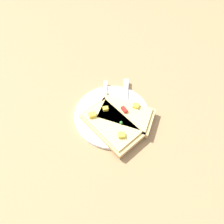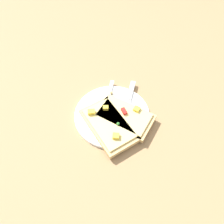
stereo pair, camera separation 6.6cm
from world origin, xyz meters
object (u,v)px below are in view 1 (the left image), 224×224
(plate, at_px, (112,115))
(pizza_slice_main, at_px, (111,125))
(pizza_slice_corner, at_px, (125,114))
(knife, at_px, (125,100))
(fork, at_px, (105,107))

(plate, distance_m, pizza_slice_main, 0.05)
(pizza_slice_main, bearing_deg, pizza_slice_corner, -91.12)
(knife, bearing_deg, pizza_slice_corner, 1.29)
(pizza_slice_corner, bearing_deg, pizza_slice_main, -118.97)
(fork, height_order, pizza_slice_corner, pizza_slice_corner)
(knife, distance_m, pizza_slice_main, 0.11)
(fork, distance_m, pizza_slice_corner, 0.07)
(fork, distance_m, pizza_slice_main, 0.07)
(plate, xyz_separation_m, pizza_slice_corner, (0.01, 0.04, 0.02))
(knife, xyz_separation_m, pizza_slice_corner, (0.06, -0.00, 0.01))
(fork, height_order, knife, knife)
(fork, bearing_deg, pizza_slice_main, 15.48)
(pizza_slice_main, relative_size, pizza_slice_corner, 1.05)
(pizza_slice_main, bearing_deg, knife, -67.09)
(pizza_slice_main, distance_m, pizza_slice_corner, 0.06)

